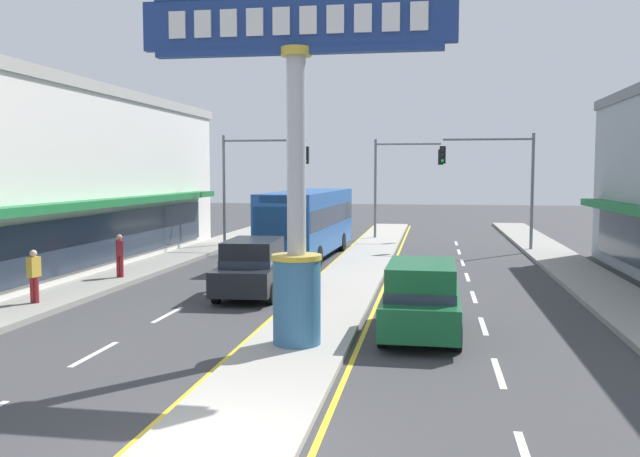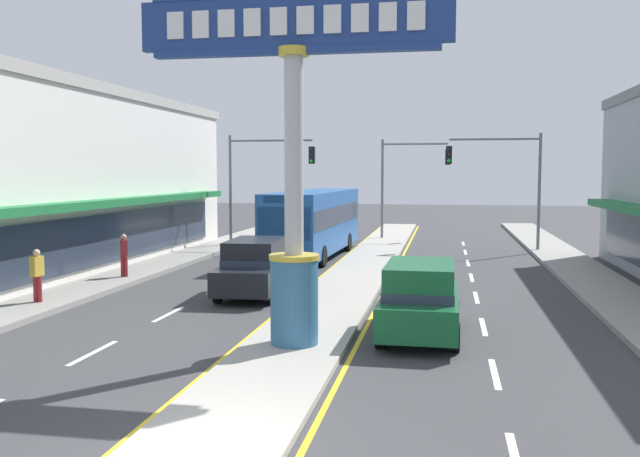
% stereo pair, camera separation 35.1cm
% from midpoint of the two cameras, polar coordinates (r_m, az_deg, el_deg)
% --- Properties ---
extents(ground_plane, '(160.00, 160.00, 0.00)m').
position_cam_midpoint_polar(ground_plane, '(10.92, -8.35, -17.81)').
color(ground_plane, '#3A3A3D').
extents(median_strip, '(2.45, 52.00, 0.14)m').
position_cam_midpoint_polar(median_strip, '(28.04, 3.59, -3.72)').
color(median_strip, '#A39E93').
rests_on(median_strip, ground).
extents(sidewalk_left, '(2.42, 60.00, 0.18)m').
position_cam_midpoint_polar(sidewalk_left, '(28.66, -15.20, -3.65)').
color(sidewalk_left, gray).
rests_on(sidewalk_left, ground).
extents(sidewalk_right, '(2.42, 60.00, 0.18)m').
position_cam_midpoint_polar(sidewalk_right, '(26.50, 22.89, -4.53)').
color(sidewalk_right, gray).
rests_on(sidewalk_right, ground).
extents(lane_markings, '(9.19, 52.00, 0.01)m').
position_cam_midpoint_polar(lane_markings, '(26.72, 3.24, -4.28)').
color(lane_markings, silver).
rests_on(lane_markings, ground).
extents(district_sign, '(7.27, 1.18, 8.17)m').
position_cam_midpoint_polar(district_sign, '(15.85, -1.57, 5.80)').
color(district_sign, '#33668C').
rests_on(district_sign, median_strip).
extents(storefront_left, '(10.68, 26.30, 7.78)m').
position_cam_midpoint_polar(storefront_left, '(32.06, -24.17, 3.79)').
color(storefront_left, silver).
rests_on(storefront_left, ground).
extents(traffic_light_left_side, '(4.86, 0.46, 6.20)m').
position_cam_midpoint_polar(traffic_light_left_side, '(37.42, -4.69, 4.81)').
color(traffic_light_left_side, slate).
rests_on(traffic_light_left_side, ground).
extents(traffic_light_right_side, '(4.86, 0.46, 6.20)m').
position_cam_midpoint_polar(traffic_light_right_side, '(36.85, 15.42, 4.65)').
color(traffic_light_right_side, slate).
rests_on(traffic_light_right_side, ground).
extents(traffic_light_median_far, '(4.20, 0.46, 6.20)m').
position_cam_midpoint_polar(traffic_light_median_far, '(42.17, 7.50, 4.70)').
color(traffic_light_median_far, slate).
rests_on(traffic_light_median_far, ground).
extents(suv_near_right_lane, '(2.16, 4.70, 1.90)m').
position_cam_midpoint_polar(suv_near_right_lane, '(23.29, -5.05, -3.18)').
color(suv_near_right_lane, black).
rests_on(suv_near_right_lane, ground).
extents(suv_far_right_lane, '(2.01, 4.62, 1.90)m').
position_cam_midpoint_polar(suv_far_right_lane, '(17.63, 8.95, -5.77)').
color(suv_far_right_lane, '#14562D').
rests_on(suv_far_right_lane, ground).
extents(bus_near_left_lane, '(2.93, 11.29, 3.26)m').
position_cam_midpoint_polar(bus_near_left_lane, '(33.57, -0.18, 0.77)').
color(bus_near_left_lane, '#1E5199').
rests_on(bus_near_left_lane, ground).
extents(pedestrian_near_kerb, '(0.40, 0.46, 1.64)m').
position_cam_midpoint_polar(pedestrian_near_kerb, '(27.16, -15.70, -1.95)').
color(pedestrian_near_kerb, maroon).
rests_on(pedestrian_near_kerb, sidewalk_left).
extents(pedestrian_far_side, '(0.28, 0.43, 1.64)m').
position_cam_midpoint_polar(pedestrian_far_side, '(22.73, -22.15, -3.40)').
color(pedestrian_far_side, maroon).
rests_on(pedestrian_far_side, sidewalk_left).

